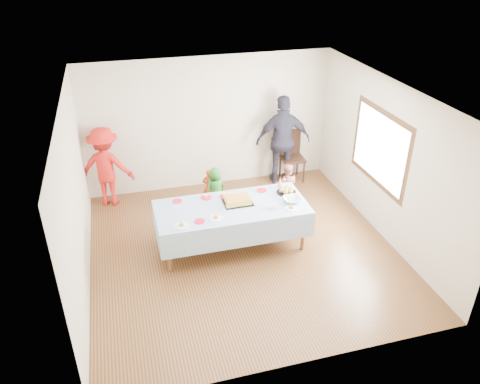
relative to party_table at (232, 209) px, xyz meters
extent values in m
plane|color=#4A2B15|center=(0.14, -0.16, -0.72)|extent=(5.00, 5.00, 0.00)
cube|color=beige|center=(0.14, 2.34, 0.63)|extent=(5.00, 0.04, 2.70)
cube|color=beige|center=(0.14, -2.66, 0.63)|extent=(5.00, 0.04, 2.70)
cube|color=beige|center=(-2.36, -0.16, 0.63)|extent=(0.04, 5.00, 2.70)
cube|color=beige|center=(2.64, -0.16, 0.63)|extent=(0.04, 5.00, 2.70)
cube|color=white|center=(0.14, -0.16, 1.98)|extent=(5.00, 5.00, 0.04)
cube|color=#472B16|center=(2.61, 0.04, 0.78)|extent=(0.03, 1.75, 1.35)
cylinder|color=brown|center=(-1.12, -0.42, -0.36)|extent=(0.06, 0.06, 0.73)
cylinder|color=brown|center=(1.12, -0.42, -0.36)|extent=(0.06, 0.06, 0.73)
cylinder|color=brown|center=(-1.12, 0.42, -0.36)|extent=(0.06, 0.06, 0.73)
cylinder|color=brown|center=(1.12, 0.42, -0.36)|extent=(0.06, 0.06, 0.73)
cube|color=brown|center=(0.00, 0.00, 0.03)|extent=(2.40, 1.00, 0.04)
cube|color=white|center=(0.00, 0.00, 0.05)|extent=(2.50, 1.10, 0.01)
cube|color=black|center=(0.13, 0.09, 0.06)|extent=(0.48, 0.37, 0.01)
cube|color=#FDED60|center=(0.13, 0.09, 0.10)|extent=(0.41, 0.30, 0.06)
cube|color=#976522|center=(0.13, 0.09, 0.13)|extent=(0.41, 0.30, 0.01)
cylinder|color=black|center=(1.03, 0.20, 0.06)|extent=(0.34, 0.34, 0.02)
sphere|color=tan|center=(1.11, 0.20, 0.11)|extent=(0.08, 0.08, 0.08)
sphere|color=tan|center=(1.07, 0.28, 0.11)|extent=(0.08, 0.08, 0.08)
sphere|color=tan|center=(0.98, 0.28, 0.11)|extent=(0.08, 0.08, 0.08)
sphere|color=tan|center=(0.94, 0.20, 0.11)|extent=(0.08, 0.08, 0.08)
sphere|color=tan|center=(0.98, 0.12, 0.11)|extent=(0.08, 0.08, 0.08)
sphere|color=tan|center=(1.07, 0.12, 0.11)|extent=(0.08, 0.08, 0.08)
sphere|color=tan|center=(1.03, 0.20, 0.11)|extent=(0.08, 0.08, 0.08)
imported|color=silver|center=(1.01, -0.12, 0.09)|extent=(0.29, 0.29, 0.07)
cone|color=silver|center=(0.99, 0.43, 0.14)|extent=(0.10, 0.10, 0.18)
cylinder|color=red|center=(-0.84, 0.40, 0.06)|extent=(0.16, 0.16, 0.01)
cylinder|color=red|center=(-0.35, 0.39, 0.06)|extent=(0.19, 0.19, 0.01)
cylinder|color=red|center=(-0.04, 0.34, 0.06)|extent=(0.18, 0.18, 0.01)
cylinder|color=red|center=(0.64, 0.38, 0.06)|extent=(0.17, 0.17, 0.01)
cylinder|color=red|center=(-0.59, -0.31, 0.06)|extent=(0.17, 0.17, 0.01)
cylinder|color=white|center=(-0.89, -0.37, 0.06)|extent=(0.22, 0.22, 0.01)
cylinder|color=white|center=(-0.34, -0.30, 0.06)|extent=(0.21, 0.21, 0.01)
cylinder|color=white|center=(0.91, -0.33, 0.06)|extent=(0.20, 0.20, 0.01)
cylinder|color=black|center=(1.66, 1.84, -0.49)|extent=(0.04, 0.04, 0.48)
cylinder|color=black|center=(2.05, 1.83, -0.49)|extent=(0.04, 0.04, 0.48)
cylinder|color=black|center=(1.67, 2.24, -0.49)|extent=(0.04, 0.04, 0.48)
cylinder|color=black|center=(2.06, 2.23, -0.49)|extent=(0.04, 0.04, 0.48)
cube|color=black|center=(1.86, 2.04, -0.23)|extent=(0.48, 0.48, 0.06)
cube|color=black|center=(1.86, 2.25, 0.07)|extent=(0.47, 0.06, 0.55)
imported|color=#C04018|center=(-0.07, 1.49, -0.35)|extent=(0.31, 0.25, 0.75)
imported|color=#266C24|center=(0.00, 1.25, -0.29)|extent=(0.50, 0.42, 0.88)
imported|color=#C6755C|center=(1.36, 1.04, -0.28)|extent=(0.52, 0.46, 0.89)
imported|color=red|center=(-1.96, 2.04, 0.07)|extent=(1.15, 0.85, 1.59)
imported|color=#292736|center=(1.61, 2.00, 0.23)|extent=(1.17, 0.62, 1.91)
camera|label=1|loc=(-1.61, -6.38, 3.99)|focal=35.00mm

